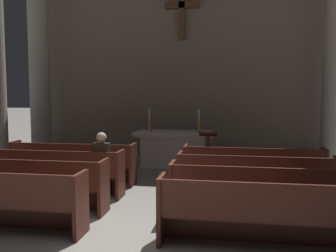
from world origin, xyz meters
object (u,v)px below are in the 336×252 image
(pew_left_row_4, at_px, (72,163))
(pew_right_row_1, at_px, (267,214))
(pew_left_row_3, at_px, (52,172))
(pew_right_row_3, at_px, (256,180))
(lectern, at_px, (208,156))
(column_right_third, at_px, (336,39))
(candlestick_left, at_px, (149,124))
(pew_right_row_2, at_px, (261,194))
(pew_right_row_4, at_px, (253,169))
(column_left_third, at_px, (39,45))
(altar, at_px, (174,148))
(candlestick_right, at_px, (199,125))
(pew_left_row_2, at_px, (26,184))
(lone_worshipper, at_px, (103,163))

(pew_left_row_4, height_order, pew_right_row_1, same)
(pew_left_row_3, relative_size, pew_right_row_3, 1.00)
(pew_left_row_3, xyz_separation_m, lectern, (3.07, 2.07, 0.07))
(column_right_third, relative_size, candlestick_left, 11.68)
(pew_right_row_1, distance_m, pew_right_row_2, 1.00)
(pew_left_row_4, distance_m, pew_right_row_4, 4.08)
(pew_left_row_3, xyz_separation_m, pew_right_row_4, (4.08, 1.00, 0.00))
(column_left_third, bearing_deg, pew_right_row_3, -32.15)
(pew_right_row_3, height_order, altar, altar)
(lectern, bearing_deg, column_right_third, 30.43)
(pew_right_row_2, xyz_separation_m, lectern, (-1.01, 3.07, 0.07))
(lectern, bearing_deg, pew_right_row_3, -63.89)
(pew_left_row_3, xyz_separation_m, pew_right_row_3, (4.08, 0.00, 0.00))
(candlestick_right, bearing_deg, pew_left_row_4, -140.45)
(pew_left_row_2, height_order, pew_right_row_3, same)
(pew_left_row_4, bearing_deg, pew_right_row_3, -13.82)
(pew_right_row_2, distance_m, lone_worshipper, 3.18)
(pew_right_row_1, height_order, altar, altar)
(pew_left_row_4, height_order, column_right_third, column_right_third)
(pew_right_row_3, bearing_deg, pew_right_row_1, -90.00)
(pew_right_row_2, xyz_separation_m, pew_right_row_3, (0.00, 1.00, 0.00))
(pew_left_row_3, height_order, pew_right_row_4, same)
(lectern, distance_m, lone_worshipper, 2.84)
(altar, bearing_deg, candlestick_right, 0.00)
(pew_right_row_3, height_order, lone_worshipper, lone_worshipper)
(pew_right_row_3, bearing_deg, candlestick_right, 112.30)
(pew_right_row_2, bearing_deg, pew_right_row_1, -90.00)
(pew_right_row_2, xyz_separation_m, pew_right_row_4, (0.00, 2.01, 0.00))
(column_right_third, bearing_deg, lone_worshipper, -143.18)
(pew_left_row_3, relative_size, column_left_third, 0.40)
(pew_left_row_3, bearing_deg, column_left_third, 120.28)
(pew_left_row_3, relative_size, pew_right_row_1, 1.00)
(candlestick_right, xyz_separation_m, lone_worshipper, (-1.66, -3.23, -0.51))
(candlestick_right, relative_size, lectern, 0.54)
(pew_left_row_4, xyz_separation_m, column_left_third, (-2.36, 3.04, 3.09))
(pew_right_row_1, height_order, pew_right_row_2, same)
(altar, height_order, lone_worshipper, lone_worshipper)
(pew_right_row_4, xyz_separation_m, column_right_third, (2.36, 3.04, 3.09))
(pew_right_row_3, height_order, candlestick_right, candlestick_right)
(pew_right_row_2, height_order, column_right_third, column_right_third)
(pew_left_row_3, distance_m, pew_right_row_2, 4.20)
(pew_right_row_3, xyz_separation_m, altar, (-2.04, 3.27, 0.06))
(altar, xyz_separation_m, candlestick_left, (-0.70, 0.00, 0.67))
(pew_left_row_4, xyz_separation_m, pew_right_row_2, (4.08, -2.01, 0.00))
(pew_left_row_2, height_order, pew_right_row_1, same)
(pew_left_row_3, bearing_deg, candlestick_left, 67.70)
(candlestick_right, height_order, lectern, candlestick_right)
(column_right_third, bearing_deg, pew_left_row_2, -141.90)
(pew_right_row_4, bearing_deg, candlestick_left, 140.45)
(pew_left_row_4, xyz_separation_m, lectern, (3.07, 1.06, 0.07))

